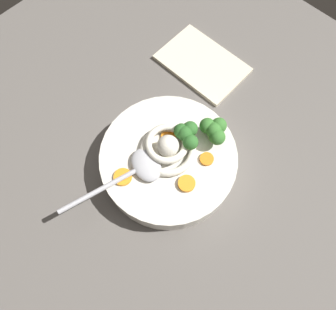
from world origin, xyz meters
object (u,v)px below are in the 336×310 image
object	(u,v)px
soup_spoon	(139,169)
folded_napkin	(202,63)
soup_bowl	(168,160)
noodle_pile	(168,147)

from	to	relation	value
soup_spoon	folded_napkin	xyz separation A→B (cm)	(8.64, -25.70, -5.24)
soup_spoon	folded_napkin	size ratio (longest dim) A/B	1.03
soup_bowl	noodle_pile	size ratio (longest dim) A/B	2.25
soup_spoon	noodle_pile	bearing A→B (deg)	-172.73
folded_napkin	soup_bowl	bearing A→B (deg)	116.21
soup_bowl	folded_napkin	world-z (taller)	soup_bowl
soup_bowl	noodle_pile	world-z (taller)	noodle_pile
noodle_pile	soup_spoon	bearing A→B (deg)	81.29
noodle_pile	soup_spoon	world-z (taller)	noodle_pile
soup_bowl	soup_spoon	bearing A→B (deg)	74.02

